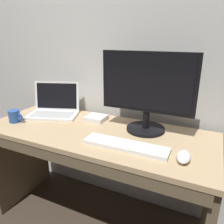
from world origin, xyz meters
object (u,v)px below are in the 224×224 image
at_px(external_monitor, 147,91).
at_px(computer_mouse, 184,157).
at_px(laptop_white, 54,108).
at_px(wired_keyboard, 126,145).
at_px(external_drive_box, 96,118).
at_px(coffee_mug, 15,116).

height_order(external_monitor, computer_mouse, external_monitor).
bearing_deg(laptop_white, wired_keyboard, -20.55).
bearing_deg(computer_mouse, external_drive_box, 151.68).
distance_m(laptop_white, external_drive_box, 0.35).
xyz_separation_m(wired_keyboard, coffee_mug, (-0.83, 0.02, 0.03)).
bearing_deg(external_monitor, computer_mouse, -43.79).
height_order(computer_mouse, coffee_mug, coffee_mug).
bearing_deg(computer_mouse, wired_keyboard, 175.73).
distance_m(external_monitor, computer_mouse, 0.44).
bearing_deg(laptop_white, coffee_mug, -121.60).
height_order(laptop_white, external_drive_box, laptop_white).
xyz_separation_m(computer_mouse, external_drive_box, (-0.64, 0.29, -0.00)).
xyz_separation_m(laptop_white, computer_mouse, (0.99, -0.26, -0.03)).
relative_size(wired_keyboard, coffee_mug, 4.07).
bearing_deg(wired_keyboard, computer_mouse, -0.38).
relative_size(laptop_white, external_drive_box, 3.02).
relative_size(external_monitor, wired_keyboard, 1.22).
xyz_separation_m(computer_mouse, coffee_mug, (-1.13, 0.02, 0.02)).
relative_size(external_monitor, coffee_mug, 4.99).
relative_size(wired_keyboard, computer_mouse, 3.79).
distance_m(laptop_white, coffee_mug, 0.28).
bearing_deg(wired_keyboard, laptop_white, 159.45).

